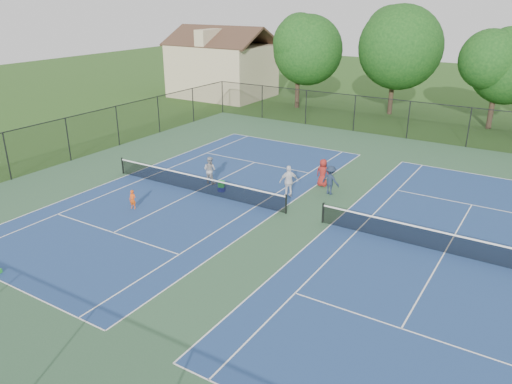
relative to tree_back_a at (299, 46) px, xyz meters
The scene contains 16 objects.
ground 27.95m from the tree_back_a, 61.56° to the right, with size 140.00×140.00×0.00m, color #234716.
court_pad 27.95m from the tree_back_a, 61.56° to the right, with size 36.00×36.00×0.01m, color #2F5438.
tennis_court_left 25.44m from the tree_back_a, 75.96° to the right, with size 12.00×23.83×1.07m.
tennis_court_right 31.80m from the tree_back_a, 50.19° to the right, with size 12.00×23.83×1.07m.
perimeter_fence 27.65m from the tree_back_a, 61.56° to the right, with size 36.08×36.08×3.02m.
tree_back_a is the anchor object (origin of this frame).
tree_back_b 9.24m from the tree_back_a, 12.53° to the left, with size 7.60×7.60×10.03m.
tree_back_c 18.04m from the tree_back_a, ahead, with size 6.00×6.00×8.40m.
clapboard_house 10.47m from the tree_back_a, behind, with size 10.80×8.10×7.65m.
child_player 28.68m from the tree_back_a, 80.39° to the right, with size 0.38×0.25×1.05m, color #E84C0F.
instructor 23.75m from the tree_back_a, 75.42° to the right, with size 0.81×0.63×1.67m, color #98999B.
bystander_a 24.93m from the tree_back_a, 63.41° to the right, with size 1.08×0.45×1.84m, color white.
bystander_b 24.46m from the tree_back_a, 57.76° to the right, with size 1.10×0.63×1.70m, color #1B263B.
bystander_c 23.18m from the tree_back_a, 58.45° to the right, with size 0.82×0.53×1.67m, color maroon.
ball_crate 25.00m from the tree_back_a, 72.69° to the right, with size 0.38×0.32×0.27m, color navy.
ball_hopper 24.92m from the tree_back_a, 72.69° to the right, with size 0.34×0.28×0.37m, color green.
Camera 1 is at (10.29, -21.06, 10.65)m, focal length 35.00 mm.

